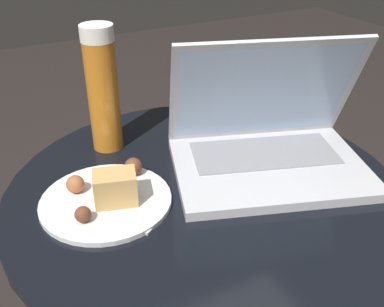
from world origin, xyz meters
TOP-DOWN VIEW (x-y plane):
  - table at (0.00, 0.00)m, footprint 0.72×0.72m
  - laptop at (0.14, 0.01)m, footprint 0.43×0.36m
  - beer_glass at (-0.11, 0.22)m, footprint 0.06×0.06m
  - snack_plate at (-0.17, 0.03)m, footprint 0.23×0.23m
  - fork at (-0.19, 0.01)m, footprint 0.10×0.16m

SIDE VIEW (x-z plane):
  - table at x=0.00m, z-range 0.12..0.69m
  - fork at x=-0.19m, z-range 0.56..0.57m
  - snack_plate at x=-0.17m, z-range 0.54..0.61m
  - laptop at x=0.14m, z-range 0.49..0.74m
  - beer_glass at x=-0.11m, z-range 0.56..0.82m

